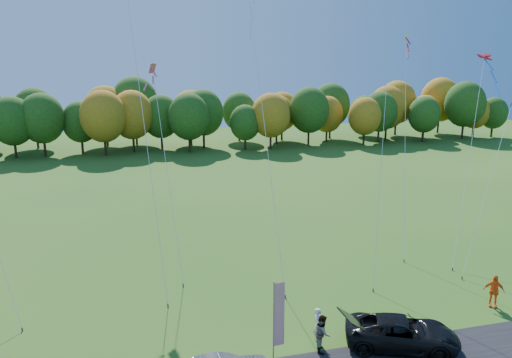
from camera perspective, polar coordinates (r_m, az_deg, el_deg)
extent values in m
plane|color=#255516|center=(26.01, 3.58, -18.29)|extent=(160.00, 160.00, 0.00)
imported|color=black|center=(26.33, 16.34, -16.52)|extent=(5.99, 4.42, 1.51)
imported|color=silver|center=(25.75, 7.12, -16.30)|extent=(0.54, 0.74, 1.87)
imported|color=gray|center=(25.22, 7.60, -17.05)|extent=(0.94, 1.06, 1.84)
imported|color=orange|center=(31.86, 25.53, -11.46)|extent=(1.20, 0.98, 1.91)
cylinder|color=#999999|center=(23.46, 2.03, -16.18)|extent=(0.06, 0.06, 4.15)
cube|color=red|center=(23.34, 2.65, -15.18)|extent=(0.52, 0.07, 3.11)
cube|color=navy|center=(22.84, 2.66, -12.61)|extent=(0.52, 0.06, 0.81)
cylinder|color=#4C3F33|center=(29.65, -10.04, -14.01)|extent=(0.08, 0.08, 0.20)
cylinder|color=#4C3F33|center=(31.75, 13.24, -12.23)|extent=(0.08, 0.08, 0.20)
cylinder|color=#4C3F33|center=(30.22, 3.37, -13.25)|extent=(0.08, 0.08, 0.20)
cylinder|color=#4C3F33|center=(36.20, 21.53, -9.54)|extent=(0.08, 0.08, 0.20)
cube|color=red|center=(44.14, 24.66, 12.54)|extent=(2.70, 0.95, 1.06)
cylinder|color=#4C3F33|center=(29.53, -25.17, -15.29)|extent=(0.08, 0.08, 0.20)
cylinder|color=#4C3F33|center=(36.56, 16.55, -8.91)|extent=(0.08, 0.08, 0.20)
cube|color=white|center=(42.06, 16.78, 15.37)|extent=(1.45, 1.45, 1.72)
cylinder|color=#4C3F33|center=(31.87, -8.33, -11.89)|extent=(0.08, 0.08, 0.20)
cube|color=#EF4F53|center=(36.03, -11.74, 12.30)|extent=(1.17, 1.17, 1.39)
cylinder|color=#4C3F33|center=(35.09, 22.48, -10.38)|extent=(0.08, 0.08, 0.20)
cube|color=#0B289D|center=(38.85, 27.22, 7.72)|extent=(0.86, 0.86, 1.01)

